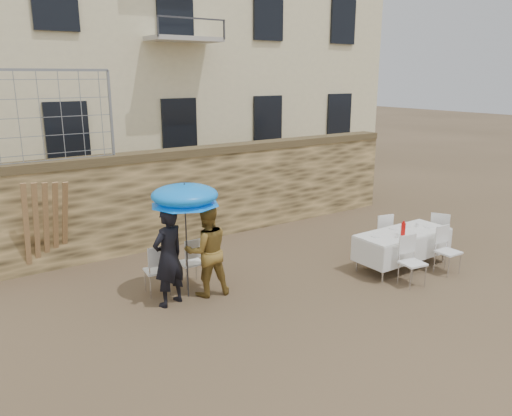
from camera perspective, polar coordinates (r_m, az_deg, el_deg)
ground at (r=8.36m, az=6.42°, el=-13.01°), size 80.00×80.00×0.00m
stone_wall at (r=11.95m, az=-9.20°, el=1.20°), size 13.00×0.50×2.20m
chain_link_fence at (r=10.74m, az=-24.46°, el=9.35°), size 3.20×0.06×1.80m
man_suit at (r=8.73m, az=-9.97°, el=-5.51°), size 0.75×0.61×1.77m
woman_dress at (r=9.05m, az=-5.63°, el=-4.87°), size 0.93×0.79×1.69m
umbrella at (r=8.70m, az=-8.14°, el=1.05°), size 1.22×1.22×1.95m
couple_chair_left at (r=9.35m, az=-11.28°, el=-6.84°), size 0.53×0.53×0.96m
couple_chair_right at (r=9.62m, az=-7.43°, el=-6.03°), size 0.50×0.50×0.96m
banquet_table at (r=10.76m, az=16.47°, el=-2.83°), size 2.10×0.85×0.78m
soda_bottle at (r=10.47m, az=16.47°, el=-2.32°), size 0.09×0.09×0.26m
table_chair_front_left at (r=9.95m, az=17.48°, el=-5.89°), size 0.55×0.55×0.96m
table_chair_front_right at (r=10.80m, az=21.14°, el=-4.57°), size 0.49×0.49×0.96m
table_chair_back at (r=11.47m, az=13.95°, el=-2.86°), size 0.57×0.57×0.96m
table_chair_side at (r=11.97m, az=20.30°, el=-2.62°), size 0.65×0.65×0.96m
wood_planks at (r=10.68m, az=-23.16°, el=-2.06°), size 0.70×0.20×2.00m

